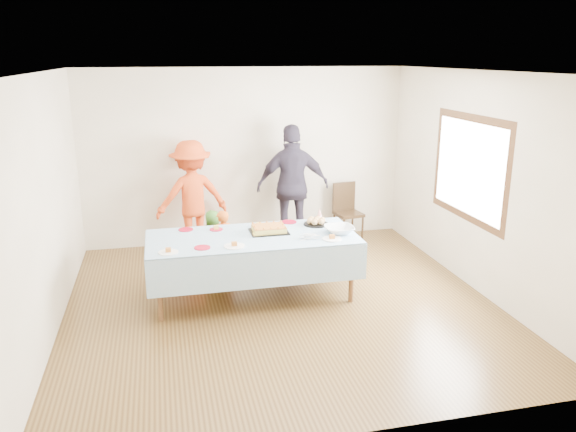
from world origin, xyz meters
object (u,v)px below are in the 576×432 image
party_table (252,240)px  dining_chair (346,208)px  adult_left (192,196)px  birthday_cake (269,229)px

party_table → dining_chair: bearing=46.3°
adult_left → dining_chair: bearing=170.1°
adult_left → party_table: bearing=97.1°
dining_chair → party_table: bearing=-143.1°
party_table → adult_left: bearing=107.2°
dining_chair → adult_left: bearing=170.8°
birthday_cake → dining_chair: (1.63, 1.83, -0.32)m
party_table → birthday_cake: (0.22, 0.11, 0.09)m
birthday_cake → party_table: bearing=-154.4°
party_table → adult_left: 2.02m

